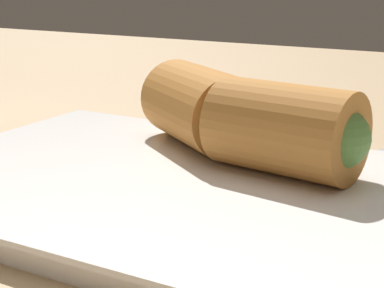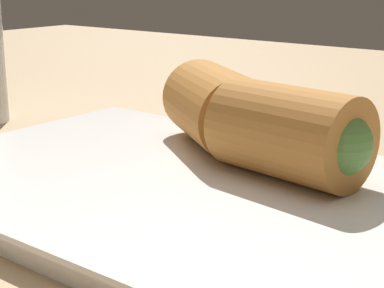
# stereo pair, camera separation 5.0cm
# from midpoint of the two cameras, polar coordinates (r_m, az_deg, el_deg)

# --- Properties ---
(table_surface) EXTENTS (1.80, 1.40, 0.02)m
(table_surface) POSITION_cam_midpoint_polar(r_m,az_deg,el_deg) (0.39, 1.99, -5.08)
(table_surface) COLOR tan
(table_surface) RESTS_ON ground
(serving_plate) EXTENTS (0.34, 0.22, 0.01)m
(serving_plate) POSITION_cam_midpoint_polar(r_m,az_deg,el_deg) (0.36, 4.03, -4.43)
(serving_plate) COLOR white
(serving_plate) RESTS_ON table_surface
(roll_front_left) EXTENTS (0.09, 0.06, 0.05)m
(roll_front_left) POSITION_cam_midpoint_polar(r_m,az_deg,el_deg) (0.36, 13.27, 0.78)
(roll_front_left) COLOR #B77533
(roll_front_left) RESTS_ON serving_plate
(roll_front_right) EXTENTS (0.10, 0.09, 0.05)m
(roll_front_right) POSITION_cam_midpoint_polar(r_m,az_deg,el_deg) (0.41, 6.20, 3.03)
(roll_front_right) COLOR #B77533
(roll_front_right) RESTS_ON serving_plate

